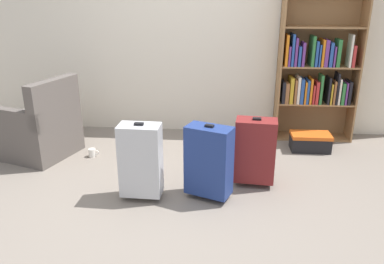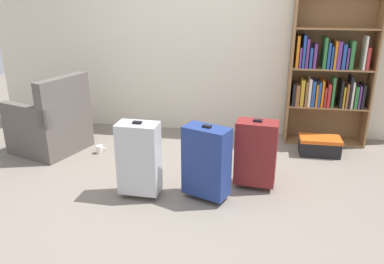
# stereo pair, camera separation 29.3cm
# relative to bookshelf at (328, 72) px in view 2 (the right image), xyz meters

# --- Properties ---
(ground_plane) EXTENTS (9.93, 9.93, 0.00)m
(ground_plane) POSITION_rel_bookshelf_xyz_m (-1.51, -1.62, -0.88)
(ground_plane) COLOR slate
(back_wall) EXTENTS (5.68, 0.10, 2.60)m
(back_wall) POSITION_rel_bookshelf_xyz_m (-1.51, 0.21, 0.42)
(back_wall) COLOR beige
(back_wall) RESTS_ON ground
(bookshelf) EXTENTS (0.94, 0.31, 1.83)m
(bookshelf) POSITION_rel_bookshelf_xyz_m (0.00, 0.00, 0.00)
(bookshelf) COLOR olive
(bookshelf) RESTS_ON ground
(armchair) EXTENTS (0.89, 0.89, 0.90)m
(armchair) POSITION_rel_bookshelf_xyz_m (-3.16, -0.82, -0.56)
(armchair) COLOR #59514C
(armchair) RESTS_ON ground
(mug) EXTENTS (0.12, 0.08, 0.10)m
(mug) POSITION_rel_bookshelf_xyz_m (-2.58, -0.83, -0.83)
(mug) COLOR white
(mug) RESTS_ON ground
(storage_box) EXTENTS (0.46, 0.27, 0.21)m
(storage_box) POSITION_rel_bookshelf_xyz_m (-0.08, -0.44, -0.77)
(storage_box) COLOR black
(storage_box) RESTS_ON ground
(suitcase_navy_blue) EXTENTS (0.45, 0.34, 0.70)m
(suitcase_navy_blue) POSITION_rel_bookshelf_xyz_m (-1.23, -1.65, -0.51)
(suitcase_navy_blue) COLOR navy
(suitcase_navy_blue) RESTS_ON ground
(suitcase_silver) EXTENTS (0.37, 0.23, 0.72)m
(suitcase_silver) POSITION_rel_bookshelf_xyz_m (-1.83, -1.70, -0.50)
(suitcase_silver) COLOR #B7BABF
(suitcase_silver) RESTS_ON ground
(suitcase_dark_red) EXTENTS (0.40, 0.26, 0.68)m
(suitcase_dark_red) POSITION_rel_bookshelf_xyz_m (-0.80, -1.35, -0.52)
(suitcase_dark_red) COLOR maroon
(suitcase_dark_red) RESTS_ON ground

